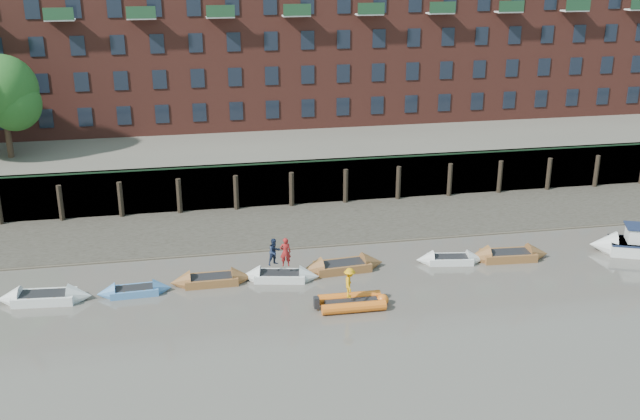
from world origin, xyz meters
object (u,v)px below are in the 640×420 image
object	(u,v)px
rowboat_0	(45,297)
rib_tender	(354,302)
rowboat_3	(280,276)
rowboat_5	(450,259)
rowboat_4	(342,266)
rowboat_6	(508,255)
rowboat_2	(211,280)
person_rib_crew	(350,283)
person_rower_b	(274,252)
rowboat_1	(134,291)
person_rower_a	(285,252)
motor_launch	(632,244)

from	to	relation	value
rowboat_0	rib_tender	bearing A→B (deg)	-7.91
rowboat_3	rowboat_5	world-z (taller)	rowboat_3
rowboat_4	rowboat_6	xyz separation A→B (m)	(10.24, -0.30, -0.00)
rowboat_2	person_rib_crew	xyz separation A→B (m)	(7.01, -4.26, 1.19)
rowboat_2	person_rower_b	size ratio (longest dim) A/B	2.92
rowboat_1	rowboat_5	xyz separation A→B (m)	(18.46, 0.82, 0.00)
rowboat_1	rib_tender	world-z (taller)	rowboat_1
rowboat_2	person_rower_a	size ratio (longest dim) A/B	2.69
person_rower_a	rowboat_6	bearing A→B (deg)	-174.35
rowboat_4	rowboat_5	bearing A→B (deg)	-5.77
person_rower_a	rib_tender	bearing A→B (deg)	131.84
rowboat_3	rowboat_0	bearing A→B (deg)	-166.86
rowboat_0	rib_tender	world-z (taller)	rowboat_0
motor_launch	rowboat_4	bearing A→B (deg)	19.32
rowboat_5	rib_tender	size ratio (longest dim) A/B	1.14
rowboat_4	rowboat_6	world-z (taller)	rowboat_4
rowboat_1	rowboat_5	bearing A→B (deg)	-0.01
motor_launch	person_rib_crew	world-z (taller)	person_rib_crew
rowboat_1	person_rower_b	size ratio (longest dim) A/B	2.57
rowboat_1	rib_tender	xyz separation A→B (m)	(11.49, -3.72, 0.07)
rowboat_3	rowboat_4	distance (m)	3.82
rowboat_2	rowboat_6	world-z (taller)	rowboat_6
rowboat_0	rowboat_6	distance (m)	26.80
rowboat_5	person_rower_a	size ratio (longest dim) A/B	2.47
rowboat_6	motor_launch	size ratio (longest dim) A/B	0.85
rowboat_1	person_rower_a	bearing A→B (deg)	-0.72
rowboat_6	person_rib_crew	distance (m)	11.78
rowboat_1	motor_launch	distance (m)	29.99
rowboat_6	person_rib_crew	xyz separation A→B (m)	(-10.89, -4.34, 1.17)
rowboat_0	rowboat_1	bearing A→B (deg)	5.27
rowboat_1	rowboat_5	size ratio (longest dim) A/B	0.96
rowboat_2	rib_tender	world-z (taller)	rowboat_2
rowboat_2	rowboat_5	distance (m)	14.26
rib_tender	rowboat_5	bearing A→B (deg)	33.68
rowboat_1	rowboat_3	size ratio (longest dim) A/B	0.88
rowboat_3	person_rower_a	size ratio (longest dim) A/B	2.70
rowboat_2	rowboat_3	size ratio (longest dim) A/B	1.00
rowboat_3	person_rib_crew	world-z (taller)	person_rib_crew
person_rib_crew	rowboat_1	bearing A→B (deg)	84.40
rowboat_0	rowboat_1	xyz separation A→B (m)	(4.69, 0.03, -0.05)
rowboat_2	rowboat_3	distance (m)	3.89
rowboat_1	person_rower_a	size ratio (longest dim) A/B	2.37
motor_launch	person_rower_a	world-z (taller)	person_rower_a
rowboat_2	rowboat_4	bearing A→B (deg)	2.43
rowboat_1	rib_tender	size ratio (longest dim) A/B	1.09
rowboat_2	motor_launch	bearing A→B (deg)	-1.36
rowboat_4	rib_tender	world-z (taller)	rowboat_4
rowboat_6	motor_launch	world-z (taller)	motor_launch
rib_tender	person_rower_b	distance (m)	5.81
rowboat_4	person_rower_a	xyz separation A→B (m)	(-3.45, -0.65, 1.47)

